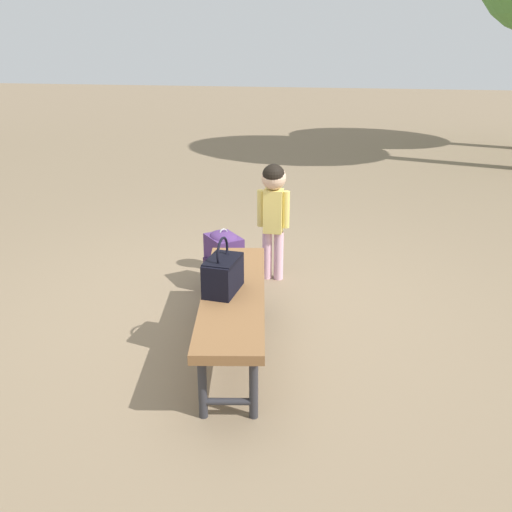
% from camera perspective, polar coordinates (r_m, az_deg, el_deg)
% --- Properties ---
extents(ground_plane, '(40.00, 40.00, 0.00)m').
position_cam_1_polar(ground_plane, '(4.47, -2.05, -5.29)').
color(ground_plane, '#7F6B51').
rests_on(ground_plane, ground).
extents(park_bench, '(1.64, 0.64, 0.45)m').
position_cam_1_polar(park_bench, '(3.72, -2.25, -4.30)').
color(park_bench, brown).
rests_on(park_bench, ground).
extents(handbag, '(0.34, 0.22, 0.37)m').
position_cam_1_polar(handbag, '(3.65, -3.31, -1.72)').
color(handbag, black).
rests_on(handbag, park_bench).
extents(child_standing, '(0.21, 0.27, 1.01)m').
position_cam_1_polar(child_standing, '(4.79, 1.74, 5.24)').
color(child_standing, '#E5B2C6').
rests_on(child_standing, ground).
extents(backpack_large, '(0.38, 0.37, 0.52)m').
position_cam_1_polar(backpack_large, '(4.76, -3.22, -0.24)').
color(backpack_large, '#4C2D66').
rests_on(backpack_large, ground).
extents(backpack_small, '(0.23, 0.25, 0.35)m').
position_cam_1_polar(backpack_small, '(4.23, -1.19, -4.31)').
color(backpack_small, black).
rests_on(backpack_small, ground).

